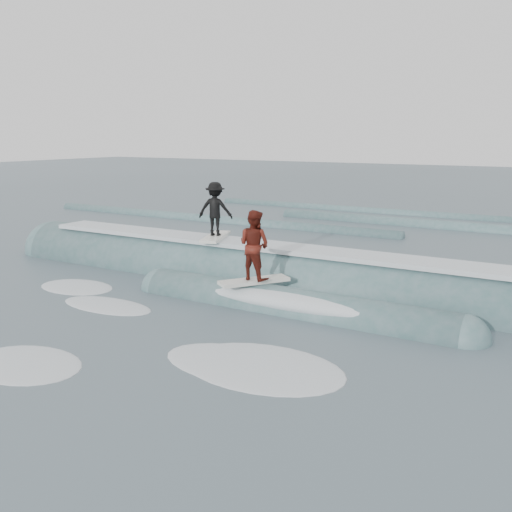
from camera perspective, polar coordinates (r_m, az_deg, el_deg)
The scene contains 6 objects.
ground at distance 15.07m, azimuth -5.65°, elevation -6.10°, with size 160.00×160.00×0.00m, color #384B52.
breaking_wave at distance 17.82m, azimuth 1.85°, elevation -3.05°, with size 22.49×4.00×2.44m.
surfer_black at distance 18.92m, azimuth -4.09°, elevation 4.51°, with size 1.29×2.07×1.87m.
surfer_red at distance 15.70m, azimuth -0.19°, elevation 0.83°, with size 1.59×1.96×2.04m.
whitewater at distance 13.86m, azimuth -10.67°, elevation -7.90°, with size 10.80×6.58×0.10m.
far_swells at distance 31.37m, azimuth 10.53°, elevation 3.28°, with size 35.90×8.65×0.80m.
Camera 1 is at (8.49, -11.54, 4.69)m, focal length 40.00 mm.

